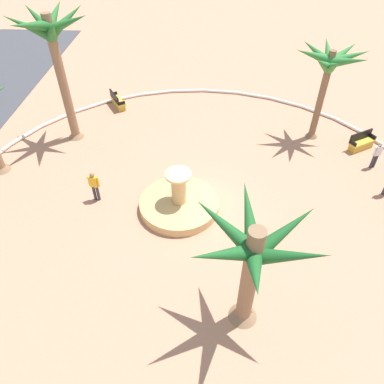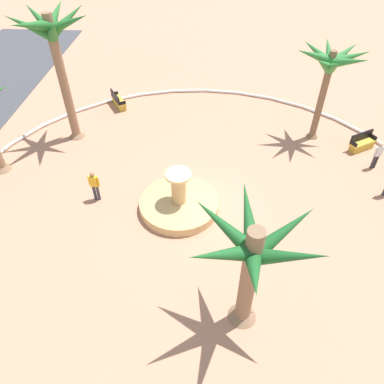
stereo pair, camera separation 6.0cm
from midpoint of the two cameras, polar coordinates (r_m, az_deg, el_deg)
name	(u,v)px [view 1 (the left image)]	position (r m, az deg, el deg)	size (l,w,h in m)	color
ground_plane	(197,208)	(17.08, 0.76, -2.48)	(80.00, 80.00, 0.00)	tan
plaza_curb	(197,206)	(17.01, 0.76, -2.24)	(23.82, 23.82, 0.20)	silver
fountain	(179,203)	(16.87, -2.14, -1.78)	(3.69, 3.69, 2.08)	tan
palm_tree_by_curb	(252,257)	(11.08, 9.25, -10.12)	(4.38, 4.13, 4.78)	#8E6B4C
palm_tree_mid_plaza	(54,46)	(20.58, -20.96, 20.66)	(4.25, 4.20, 7.14)	#8E6B4C
palm_tree_far_side	(330,66)	(21.02, 20.71, 17.97)	(3.70, 3.81, 5.37)	brown
bench_east	(118,102)	(25.20, -11.65, 13.67)	(1.63, 1.25, 1.00)	gold
bench_west	(361,143)	(22.68, 24.96, 6.94)	(1.24, 1.63, 1.00)	gold
person_cyclist_helmet	(377,153)	(21.17, 26.99, 5.42)	(0.30, 0.50, 1.59)	#33333D
person_pedestrian_stroll	(94,185)	(17.50, -15.19, 1.08)	(0.23, 0.53, 1.64)	#33333D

